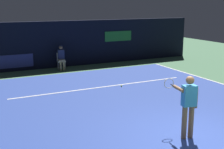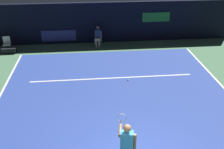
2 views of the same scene
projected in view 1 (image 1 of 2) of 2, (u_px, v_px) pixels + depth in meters
name	position (u px, v px, depth m)	size (l,w,h in m)	color
ground_plane	(122.00, 98.00, 11.94)	(32.48, 32.48, 0.00)	#4C7A56
court_surface	(122.00, 98.00, 11.94)	(10.21, 10.28, 0.01)	#2D479E
line_sideline_left	(220.00, 83.00, 14.13)	(0.10, 10.28, 0.01)	white
line_service	(103.00, 87.00, 13.51)	(7.97, 0.10, 0.01)	white
back_wall	(64.00, 44.00, 17.74)	(16.86, 0.33, 2.60)	black
tennis_player	(188.00, 103.00, 8.23)	(0.51, 1.00, 1.73)	#8C6647
line_judge_on_chair	(61.00, 57.00, 17.01)	(0.49, 0.57, 1.32)	white
tennis_ball	(121.00, 86.00, 13.55)	(0.07, 0.07, 0.07)	#CCE033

